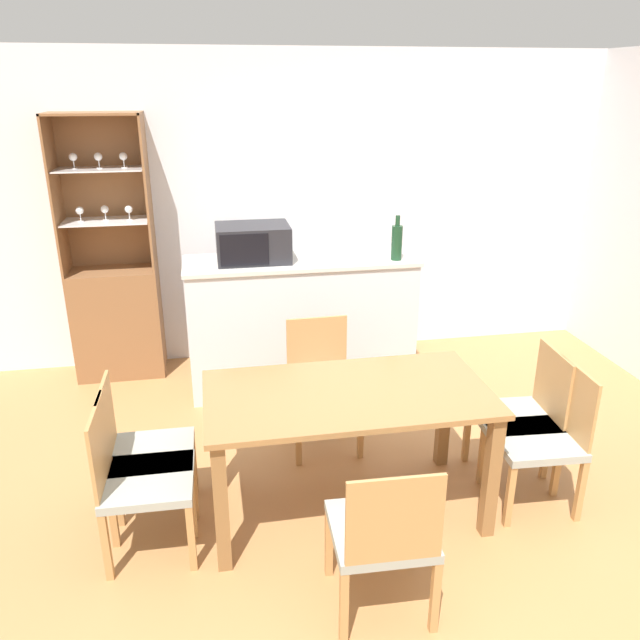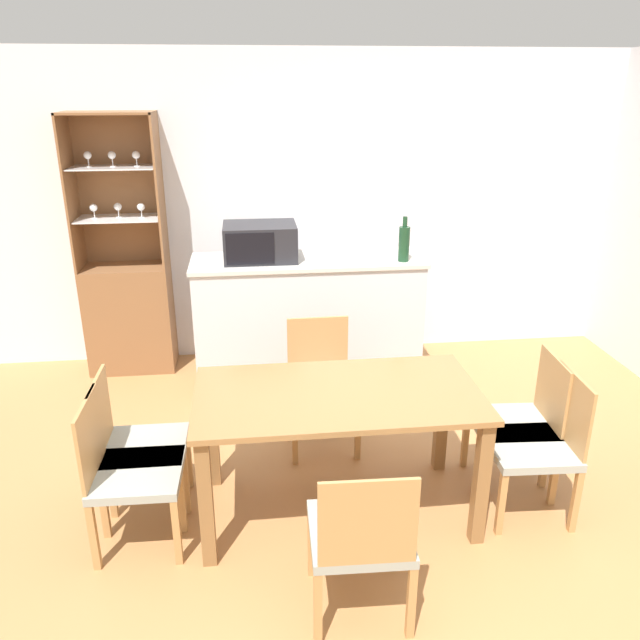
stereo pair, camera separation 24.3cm
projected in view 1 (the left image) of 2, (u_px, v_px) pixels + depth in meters
The scene contains 13 objects.
ground_plane at pixel (392, 540), 3.33m from camera, with size 18.00×18.00×0.00m, color #B27A47.
wall_back at pixel (309, 209), 5.29m from camera, with size 6.80×0.06×2.55m.
kitchen_counter at pixel (301, 323), 4.89m from camera, with size 1.76×0.57×1.04m.
display_cabinet at pixel (116, 303), 5.05m from camera, with size 0.69×0.39×2.08m.
dining_table at pixel (347, 411), 3.35m from camera, with size 1.52×0.80×0.75m.
dining_chair_head_near at pixel (383, 534), 2.75m from camera, with size 0.46×0.46×0.83m.
dining_chair_head_far at pixel (322, 384), 4.11m from camera, with size 0.45×0.45×0.83m.
dining_chair_side_right_far at pixel (521, 416), 3.72m from camera, with size 0.47×0.47×0.83m.
dining_chair_side_left_near at pixel (139, 479), 3.13m from camera, with size 0.46×0.46×0.83m.
dining_chair_side_left_far at pixel (143, 453), 3.35m from camera, with size 0.45×0.45×0.83m.
dining_chair_side_right_near at pixel (542, 437), 3.50m from camera, with size 0.47×0.47×0.83m.
microwave at pixel (253, 243), 4.62m from camera, with size 0.54×0.40×0.27m.
wine_bottle at pixel (397, 242), 4.63m from camera, with size 0.08×0.08×0.33m.
Camera 1 is at (-0.87, -2.57, 2.29)m, focal length 35.00 mm.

